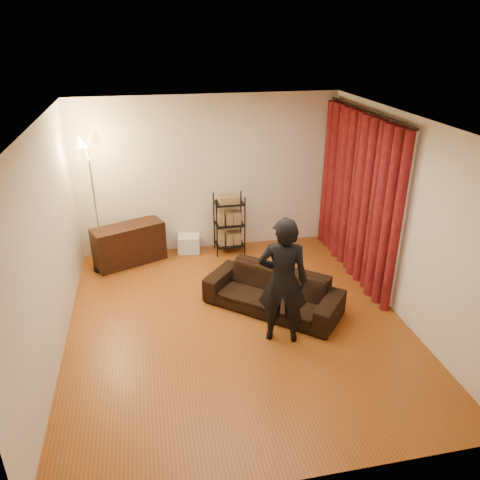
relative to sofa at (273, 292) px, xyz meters
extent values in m
plane|color=#974913|center=(-0.56, -0.25, -0.28)|extent=(5.00, 5.00, 0.00)
plane|color=white|center=(-0.56, -0.25, 2.42)|extent=(5.00, 5.00, 0.00)
plane|color=beige|center=(-0.56, 2.25, 1.07)|extent=(5.00, 0.00, 5.00)
plane|color=beige|center=(-0.56, -2.75, 1.07)|extent=(5.00, 0.00, 5.00)
plane|color=beige|center=(-2.81, -0.25, 1.07)|extent=(0.00, 5.00, 5.00)
plane|color=beige|center=(1.69, -0.25, 1.07)|extent=(0.00, 5.00, 5.00)
cylinder|color=black|center=(1.59, 0.88, 2.30)|extent=(0.04, 2.65, 0.04)
imported|color=black|center=(0.00, 0.00, 0.00)|extent=(1.94, 1.81, 0.56)
imported|color=black|center=(-0.08, -0.69, 0.56)|extent=(0.71, 0.57, 1.69)
cube|color=black|center=(-2.00, 1.87, 0.06)|extent=(1.25, 0.86, 0.68)
camera|label=1|loc=(-1.59, -5.48, 3.43)|focal=35.00mm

